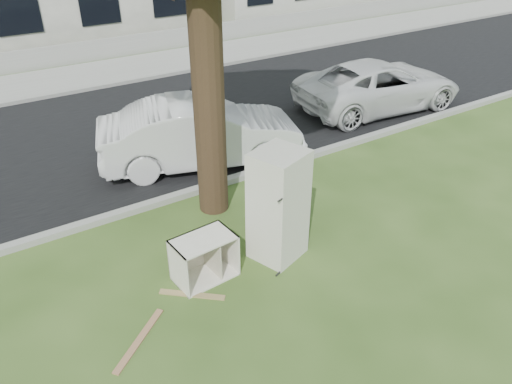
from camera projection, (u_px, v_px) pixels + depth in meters
ground at (287, 249)px, 8.28m from camera, size 120.00×120.00×0.00m
road at (149, 127)px, 12.61m from camera, size 120.00×7.00×0.01m
kerb_near at (216, 187)px, 10.05m from camera, size 120.00×0.18×0.12m
kerb_far at (104, 88)px, 15.17m from camera, size 120.00×0.18×0.12m
sidewalk at (90, 75)px, 16.22m from camera, size 120.00×2.80×0.01m
low_wall at (74, 53)px, 17.20m from camera, size 120.00×0.15×0.70m
fridge at (278, 206)px, 7.72m from camera, size 0.95×0.91×1.84m
cabinet at (204, 258)px, 7.51m from camera, size 0.96×0.64×0.72m
plank_a at (139, 340)px, 6.58m from camera, size 0.97×0.80×0.02m
plank_b at (192, 295)px, 7.32m from camera, size 0.81×0.72×0.02m
plank_c at (181, 259)px, 8.05m from camera, size 0.29×0.77×0.02m
car_center at (201, 133)px, 10.60m from camera, size 4.54×2.73×1.41m
car_right at (379, 85)px, 13.44m from camera, size 4.85×2.63×1.29m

